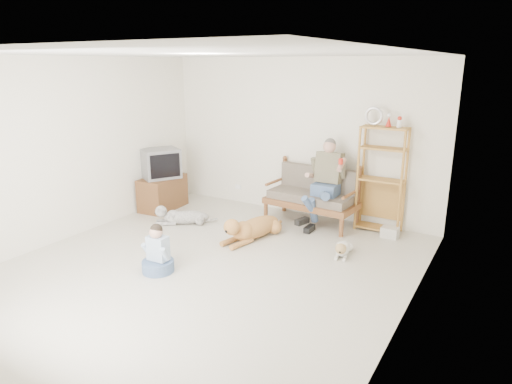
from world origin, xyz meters
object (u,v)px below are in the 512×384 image
Objects in this scene: loveseat at (313,194)px; golden_retriever at (251,228)px; tv_stand at (163,193)px; etagere at (381,178)px.

loveseat is 1.12× the size of golden_retriever.
loveseat is at bearing 10.39° from tv_stand.
loveseat is 1.65× the size of tv_stand.
etagere is 2.09× the size of tv_stand.
etagere reaches higher than golden_retriever.
tv_stand reaches higher than golden_retriever.
tv_stand is (-2.68, -0.71, -0.19)m from loveseat.
loveseat is 1.15m from etagere.
golden_retriever is at bearing -107.49° from loveseat.
loveseat reaches higher than tv_stand.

